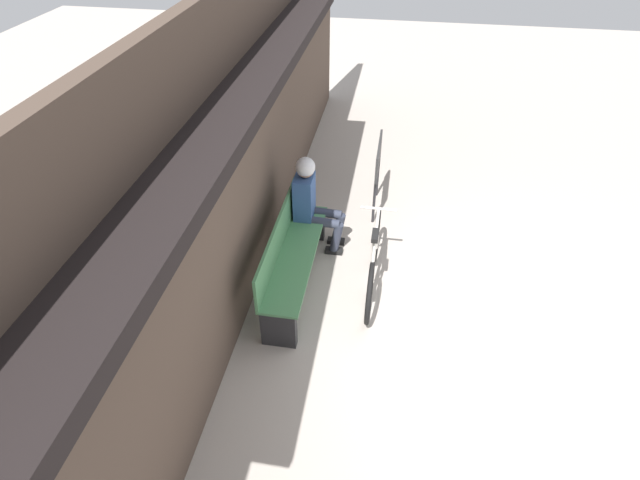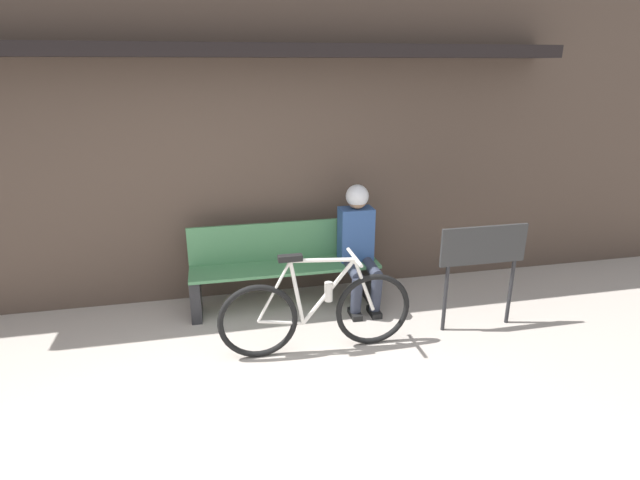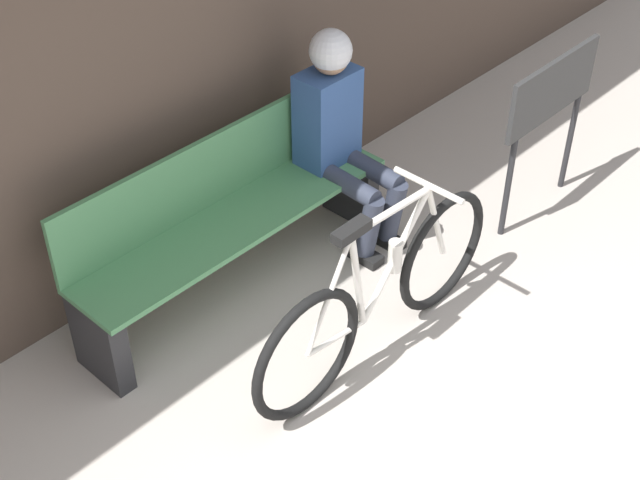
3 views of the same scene
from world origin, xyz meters
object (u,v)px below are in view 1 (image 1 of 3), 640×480
bicycle (374,260)px  signboard (378,161)px  park_bench_near (291,256)px  person_seated (312,198)px

bicycle → signboard: (1.57, 0.09, 0.38)m
bicycle → park_bench_near: bearing=98.7°
person_seated → bicycle: bearing=-126.5°
bicycle → person_seated: bearing=53.5°
park_bench_near → bicycle: bearing=-81.3°
park_bench_near → bicycle: 0.93m
bicycle → signboard: size_ratio=1.67×
park_bench_near → person_seated: size_ratio=1.51×
signboard → bicycle: bearing=-176.8°
bicycle → signboard: signboard is taller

